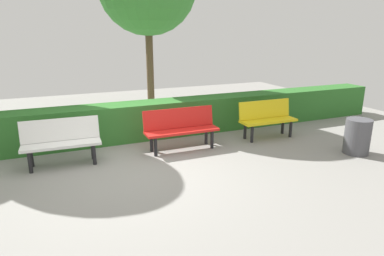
{
  "coord_description": "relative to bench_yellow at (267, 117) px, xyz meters",
  "views": [
    {
      "loc": [
        1.22,
        5.59,
        2.44
      ],
      "look_at": [
        -1.28,
        -0.36,
        0.55
      ],
      "focal_mm": 31.43,
      "sensor_mm": 36.0,
      "label": 1
    }
  ],
  "objects": [
    {
      "name": "trash_bin",
      "position": [
        -1.06,
        1.63,
        -0.12
      ],
      "size": [
        0.5,
        0.5,
        0.72
      ],
      "primitive_type": "cylinder",
      "color": "#4C4C51",
      "rests_on": "ground_plane"
    },
    {
      "name": "bench_yellow",
      "position": [
        0.0,
        0.0,
        0.0
      ],
      "size": [
        1.36,
        0.47,
        0.86
      ],
      "rotation": [
        0.0,
        0.0,
        -0.01
      ],
      "color": "yellow",
      "rests_on": "ground_plane"
    },
    {
      "name": "bench_red",
      "position": [
        2.15,
        -0.02,
        0.0
      ],
      "size": [
        1.55,
        0.46,
        0.86
      ],
      "rotation": [
        0.0,
        0.0,
        -0.01
      ],
      "color": "red",
      "rests_on": "ground_plane"
    },
    {
      "name": "ground_plane",
      "position": [
        3.33,
        0.72,
        -0.48
      ],
      "size": [
        16.48,
        16.48,
        0.0
      ],
      "primitive_type": "plane",
      "color": "gray"
    },
    {
      "name": "hedge_row",
      "position": [
        2.28,
        -1.08,
        -0.06
      ],
      "size": [
        12.48,
        0.68,
        0.84
      ],
      "primitive_type": "cube",
      "color": "#2D6B28",
      "rests_on": "ground_plane"
    },
    {
      "name": "bench_white",
      "position": [
        4.5,
        -0.07,
        0.0
      ],
      "size": [
        1.41,
        0.5,
        0.86
      ],
      "rotation": [
        0.0,
        0.0,
        -0.04
      ],
      "color": "white",
      "rests_on": "ground_plane"
    }
  ]
}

